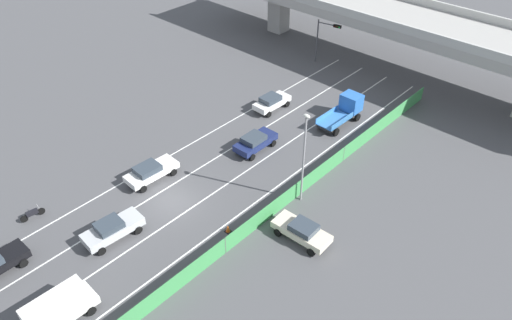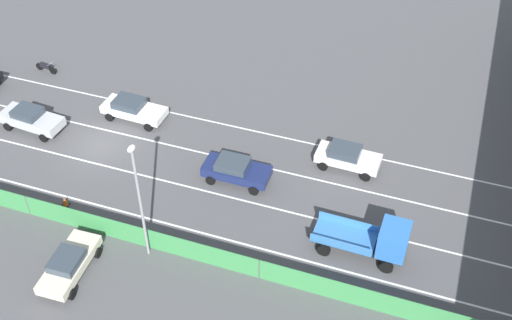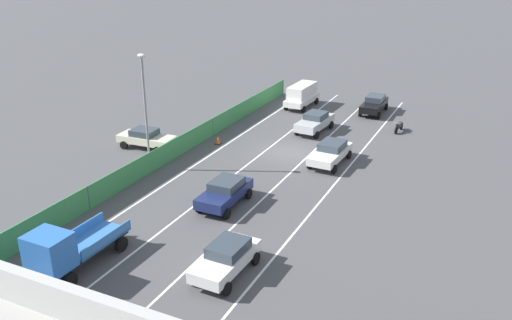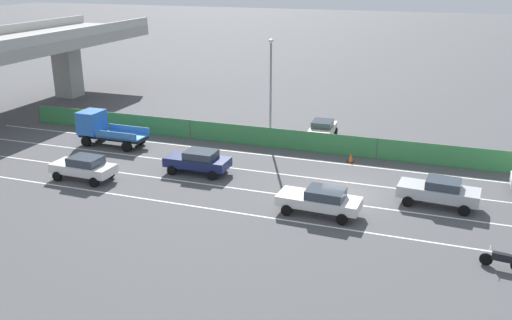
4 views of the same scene
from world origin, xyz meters
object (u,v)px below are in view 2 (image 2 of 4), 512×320
(motorcycle, at_px, (46,67))
(street_lamp, at_px, (139,193))
(car_sedan_navy, at_px, (236,170))
(flatbed_truck_blue, at_px, (378,240))
(traffic_cone, at_px, (65,202))
(parked_sedan_cream, at_px, (69,264))
(car_hatchback_white, at_px, (133,108))
(car_sedan_white, at_px, (347,157))
(car_sedan_silver, at_px, (31,118))

(motorcycle, xyz_separation_m, street_lamp, (14.25, 16.01, 4.46))
(car_sedan_navy, xyz_separation_m, flatbed_truck_blue, (3.34, 9.92, 0.43))
(traffic_cone, bearing_deg, parked_sedan_cream, 34.72)
(car_hatchback_white, distance_m, flatbed_truck_blue, 20.49)
(car_sedan_white, xyz_separation_m, car_hatchback_white, (-0.03, -15.86, -0.02))
(car_sedan_navy, relative_size, flatbed_truck_blue, 0.81)
(street_lamp, bearing_deg, car_sedan_white, 140.56)
(car_sedan_silver, xyz_separation_m, parked_sedan_cream, (10.57, 9.46, -0.05))
(parked_sedan_cream, bearing_deg, motorcycle, -143.71)
(car_sedan_navy, height_order, flatbed_truck_blue, flatbed_truck_blue)
(car_sedan_navy, relative_size, motorcycle, 2.25)
(car_sedan_silver, distance_m, car_sedan_white, 22.39)
(traffic_cone, bearing_deg, motorcycle, -143.14)
(car_sedan_white, relative_size, car_hatchback_white, 0.91)
(car_sedan_silver, bearing_deg, flatbed_truck_blue, 82.07)
(car_sedan_silver, height_order, motorcycle, car_sedan_silver)
(motorcycle, height_order, street_lamp, street_lamp)
(parked_sedan_cream, relative_size, traffic_cone, 6.88)
(car_sedan_navy, height_order, parked_sedan_cream, car_sedan_navy)
(car_sedan_navy, relative_size, parked_sedan_cream, 0.96)
(car_sedan_navy, height_order, motorcycle, car_sedan_navy)
(car_sedan_white, relative_size, street_lamp, 0.52)
(car_sedan_silver, relative_size, motorcycle, 2.41)
(car_sedan_navy, xyz_separation_m, car_hatchback_white, (-3.67, -9.32, -0.03))
(car_sedan_white, xyz_separation_m, motorcycle, (-3.08, -25.20, -0.44))
(car_hatchback_white, distance_m, parked_sedan_cream, 14.38)
(car_sedan_white, relative_size, parked_sedan_cream, 0.94)
(car_sedan_navy, distance_m, flatbed_truck_blue, 10.48)
(car_hatchback_white, relative_size, flatbed_truck_blue, 0.87)
(car_sedan_silver, distance_m, parked_sedan_cream, 14.18)
(parked_sedan_cream, bearing_deg, car_sedan_navy, 149.35)
(street_lamp, bearing_deg, motorcycle, -131.67)
(car_sedan_silver, height_order, parked_sedan_cream, car_sedan_silver)
(car_hatchback_white, bearing_deg, street_lamp, 30.74)
(car_sedan_white, xyz_separation_m, street_lamp, (11.17, -9.19, 4.02))
(traffic_cone, bearing_deg, car_sedan_silver, -133.54)
(flatbed_truck_blue, height_order, traffic_cone, flatbed_truck_blue)
(car_sedan_silver, height_order, car_hatchback_white, car_sedan_silver)
(flatbed_truck_blue, relative_size, parked_sedan_cream, 1.19)
(car_hatchback_white, xyz_separation_m, flatbed_truck_blue, (7.01, 19.25, 0.46))
(motorcycle, bearing_deg, car_hatchback_white, 71.97)
(car_sedan_white, height_order, car_hatchback_white, car_sedan_white)
(motorcycle, relative_size, traffic_cone, 2.92)
(car_sedan_white, relative_size, motorcycle, 2.21)
(traffic_cone, bearing_deg, car_sedan_white, 120.54)
(flatbed_truck_blue, relative_size, street_lamp, 0.66)
(motorcycle, distance_m, parked_sedan_cream, 21.18)
(car_sedan_silver, distance_m, car_hatchback_white, 7.16)
(parked_sedan_cream, bearing_deg, flatbed_truck_blue, 113.59)
(street_lamp, relative_size, traffic_cone, 12.38)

